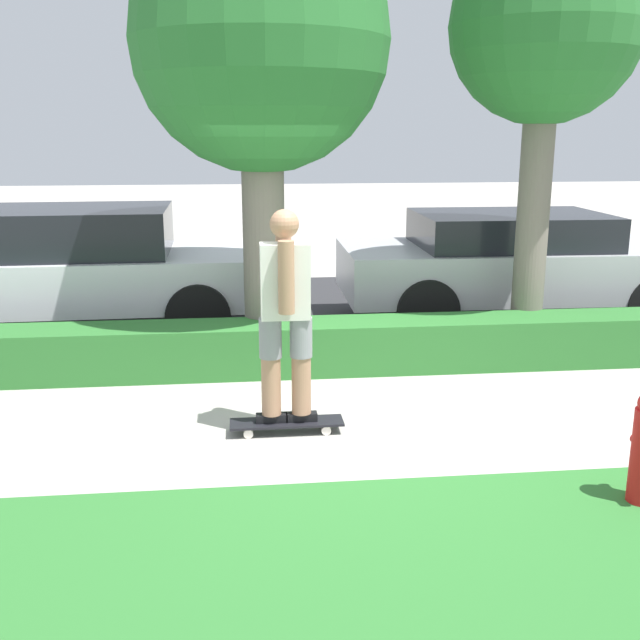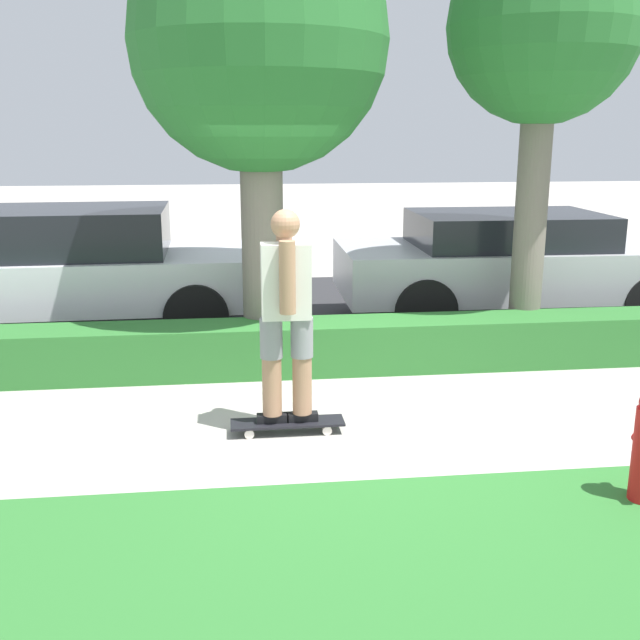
{
  "view_description": "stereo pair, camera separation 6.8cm",
  "coord_description": "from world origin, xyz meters",
  "px_view_note": "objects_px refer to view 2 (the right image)",
  "views": [
    {
      "loc": [
        -0.93,
        -5.87,
        2.45
      ],
      "look_at": [
        -0.23,
        0.6,
        0.8
      ],
      "focal_mm": 42.0,
      "sensor_mm": 36.0,
      "label": 1
    },
    {
      "loc": [
        -1.0,
        -5.86,
        2.45
      ],
      "look_at": [
        -0.23,
        0.6,
        0.8
      ],
      "focal_mm": 42.0,
      "sensor_mm": 36.0,
      "label": 2
    }
  ],
  "objects_px": {
    "skater_person": "(286,312)",
    "tree_mid": "(543,35)",
    "tree_near": "(259,47)",
    "parked_car_front": "(77,267)",
    "skateboard": "(288,423)",
    "parked_car_middle": "(513,262)"
  },
  "relations": [
    {
      "from": "tree_near",
      "to": "parked_car_front",
      "type": "xyz_separation_m",
      "value": [
        -2.23,
        1.56,
        -2.43
      ]
    },
    {
      "from": "skateboard",
      "to": "skater_person",
      "type": "relative_size",
      "value": 0.54
    },
    {
      "from": "tree_near",
      "to": "tree_mid",
      "type": "distance_m",
      "value": 2.94
    },
    {
      "from": "tree_mid",
      "to": "tree_near",
      "type": "bearing_deg",
      "value": -179.0
    },
    {
      "from": "tree_mid",
      "to": "parked_car_front",
      "type": "relative_size",
      "value": 0.96
    },
    {
      "from": "skater_person",
      "to": "parked_car_front",
      "type": "bearing_deg",
      "value": 123.19
    },
    {
      "from": "skater_person",
      "to": "parked_car_middle",
      "type": "distance_m",
      "value": 4.76
    },
    {
      "from": "skateboard",
      "to": "parked_car_front",
      "type": "height_order",
      "value": "parked_car_front"
    },
    {
      "from": "parked_car_middle",
      "to": "skateboard",
      "type": "bearing_deg",
      "value": -132.04
    },
    {
      "from": "parked_car_front",
      "to": "parked_car_middle",
      "type": "height_order",
      "value": "parked_car_front"
    },
    {
      "from": "parked_car_front",
      "to": "skater_person",
      "type": "bearing_deg",
      "value": -58.26
    },
    {
      "from": "skater_person",
      "to": "parked_car_front",
      "type": "relative_size",
      "value": 0.38
    },
    {
      "from": "tree_near",
      "to": "parked_car_front",
      "type": "distance_m",
      "value": 3.65
    },
    {
      "from": "parked_car_front",
      "to": "skateboard",
      "type": "bearing_deg",
      "value": -58.26
    },
    {
      "from": "skater_person",
      "to": "tree_mid",
      "type": "bearing_deg",
      "value": 35.78
    },
    {
      "from": "tree_mid",
      "to": "parked_car_middle",
      "type": "bearing_deg",
      "value": 74.68
    },
    {
      "from": "skater_person",
      "to": "tree_mid",
      "type": "xyz_separation_m",
      "value": [
        2.84,
        2.04,
        2.37
      ]
    },
    {
      "from": "skateboard",
      "to": "tree_mid",
      "type": "relative_size",
      "value": 0.21
    },
    {
      "from": "parked_car_front",
      "to": "parked_car_middle",
      "type": "distance_m",
      "value": 5.56
    },
    {
      "from": "tree_mid",
      "to": "parked_car_middle",
      "type": "height_order",
      "value": "tree_mid"
    },
    {
      "from": "skater_person",
      "to": "parked_car_middle",
      "type": "xyz_separation_m",
      "value": [
        3.23,
        3.48,
        -0.26
      ]
    },
    {
      "from": "tree_mid",
      "to": "parked_car_middle",
      "type": "distance_m",
      "value": 3.02
    }
  ]
}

